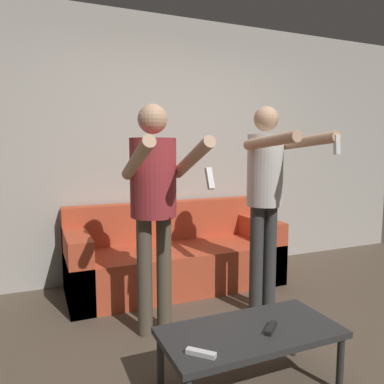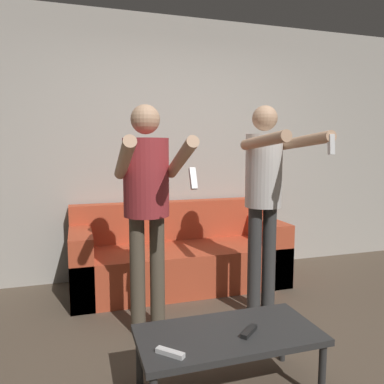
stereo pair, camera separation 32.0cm
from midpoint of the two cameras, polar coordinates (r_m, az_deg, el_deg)
The scene contains 8 objects.
ground_plane at distance 2.59m, azimuth 9.02°, elevation -24.95°, with size 14.00×14.00×0.00m, color brown.
wall_back at distance 4.03m, azimuth -5.83°, elevation 6.63°, with size 6.40×0.06×2.70m.
couch at distance 3.75m, azimuth -5.15°, elevation -10.00°, with size 2.06×0.79×0.80m.
person_standing_left at distance 2.66m, azimuth -9.21°, elevation -0.17°, with size 0.45×0.74×1.66m.
person_standing_right at distance 3.01m, azimuth 8.34°, elevation 0.74°, with size 0.41×0.76×1.68m.
coffee_table at distance 2.22m, azimuth 4.56°, elevation -21.10°, with size 1.00×0.49×0.36m.
remote_near at distance 1.96m, azimuth -3.72°, elevation -23.42°, with size 0.13×0.13×0.02m.
remote_far at distance 2.20m, azimuth 7.63°, elevation -19.94°, with size 0.14×0.13×0.02m.
Camera 1 is at (-1.34, -1.80, 1.36)m, focal length 35.00 mm.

